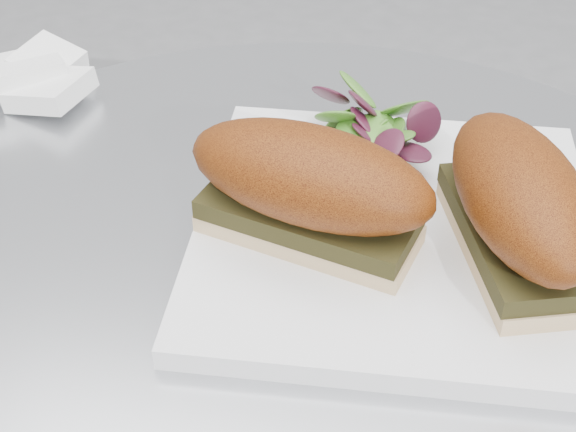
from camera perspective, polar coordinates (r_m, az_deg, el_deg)
plate at (r=0.57m, az=7.59°, el=-1.02°), size 0.30×0.30×0.02m
sandwich_left at (r=0.52m, az=1.53°, el=2.15°), size 0.18×0.11×0.08m
sandwich_right at (r=0.52m, az=16.06°, el=0.86°), size 0.12×0.18×0.08m
salad at (r=0.61m, az=5.79°, el=6.57°), size 0.09×0.09×0.05m
napkin at (r=0.76m, az=-17.57°, el=8.73°), size 0.13×0.13×0.02m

